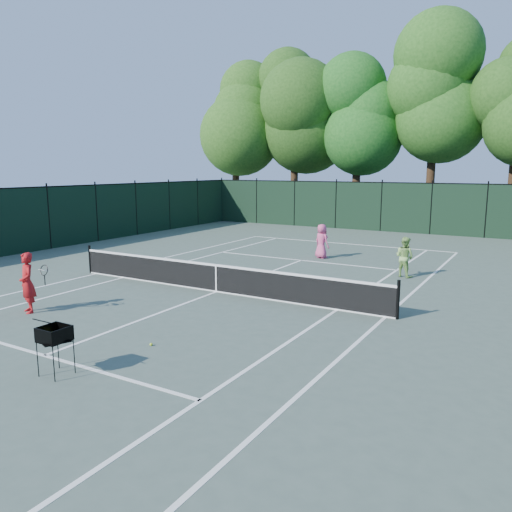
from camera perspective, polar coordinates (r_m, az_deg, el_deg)
The scene contains 21 objects.
ground at distance 16.14m, azimuth -4.55°, elevation -4.10°, with size 90.00×90.00×0.00m, color #46554A.
sideline_doubles_left at distance 19.73m, azimuth -17.75°, elevation -1.94°, with size 0.10×23.77×0.01m, color white.
sideline_doubles_right at distance 13.86m, azimuth 14.55°, elevation -6.79°, with size 0.10×23.77×0.01m, color white.
sideline_singles_left at distance 18.74m, azimuth -14.94°, elevation -2.41°, with size 0.10×23.77×0.01m, color white.
sideline_singles_right at distance 14.27m, azimuth 9.23°, elevation -6.10°, with size 0.10×23.77×0.01m, color white.
baseline_far at distance 26.58m, azimuth 10.25°, elevation 1.39°, with size 10.97×0.10×0.01m, color white.
service_line_near at distance 11.72m, azimuth -23.02°, elevation -10.42°, with size 8.23×0.10×0.01m, color white.
service_line_far at distance 21.58m, azimuth 5.20°, elevation -0.49°, with size 8.23×0.10×0.01m, color white.
center_service_line at distance 16.14m, azimuth -4.55°, elevation -4.09°, with size 0.10×12.80×0.01m, color white.
tennis_net at distance 16.03m, azimuth -4.57°, elevation -2.45°, with size 11.69×0.09×1.06m.
fence_far at distance 32.19m, azimuth 14.12°, elevation 5.43°, with size 24.00×0.05×3.00m, color black.
tree_0 at distance 40.97m, azimuth -2.38°, elevation 15.99°, with size 6.40×6.40×13.14m.
tree_1 at distance 39.03m, azimuth 4.51°, elevation 17.05°, with size 6.80×6.80×13.98m.
tree_2 at distance 36.82m, azimuth 11.64°, elevation 15.79°, with size 6.00×6.00×12.40m.
tree_3 at distance 36.16m, azimuth 19.87°, elevation 17.56°, with size 7.00×7.00×14.45m.
coach at distance 15.03m, azimuth -24.67°, elevation -2.80°, with size 1.06×0.60×1.67m.
player_pink at distance 22.09m, azimuth 7.51°, elevation 1.69°, with size 0.87×0.74×1.51m.
player_green at distance 18.95m, azimuth 16.62°, elevation -0.09°, with size 0.87×0.78×1.47m.
ball_hopper at distance 10.35m, azimuth -22.06°, elevation -8.31°, with size 0.66×0.66×0.97m.
loose_ball_near_cart at distance 12.87m, azimuth -23.38°, elevation -8.48°, with size 0.07×0.07×0.07m, color #BDDE2D.
loose_ball_midcourt at distance 11.61m, azimuth -11.90°, elevation -9.85°, with size 0.07×0.07×0.07m, color #B6D92C.
Camera 1 is at (8.98, -12.82, 3.95)m, focal length 35.00 mm.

